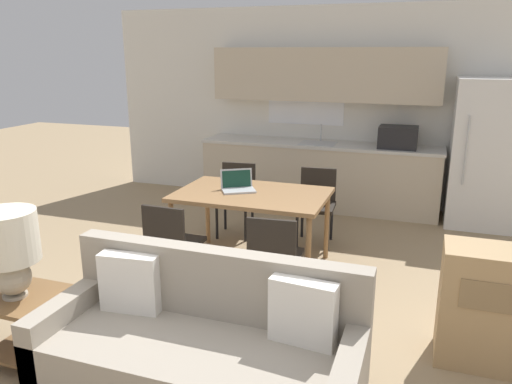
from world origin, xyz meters
The scene contains 12 objects.
wall_back centered at (0.00, 4.63, 1.35)m, with size 6.40×0.07×2.70m.
kitchen_counter centered at (0.02, 4.33, 0.84)m, with size 3.24×0.65×2.15m.
refrigerator centered at (2.04, 4.21, 0.90)m, with size 0.76×0.77×1.80m.
dining_table centered at (-0.20, 2.10, 0.70)m, with size 1.47×0.95×0.76m.
couch centered at (0.18, 0.13, 0.34)m, with size 1.99×0.80×0.88m.
side_table centered at (-1.11, 0.04, 0.34)m, with size 0.51×0.51×0.50m.
table_lamp centered at (-1.15, 0.01, 0.87)m, with size 0.40×0.40×0.60m.
dining_chair_far_left centered at (-0.68, 2.90, 0.48)m, with size 0.46×0.46×0.83m.
dining_chair_near_right centered at (0.28, 1.32, 0.48)m, with size 0.46×0.46×0.83m.
dining_chair_far_right centered at (0.27, 2.94, 0.48)m, with size 0.45×0.45×0.83m.
dining_chair_near_left centered at (-0.67, 1.32, 0.48)m, with size 0.43×0.43×0.83m.
laptop centered at (-0.37, 2.15, 0.81)m, with size 0.41×0.38×0.20m.
Camera 1 is at (1.39, -2.33, 2.09)m, focal length 35.00 mm.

